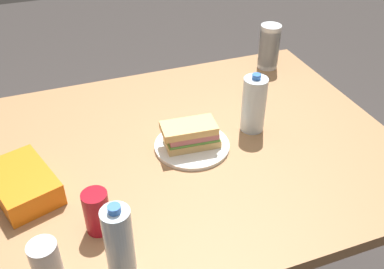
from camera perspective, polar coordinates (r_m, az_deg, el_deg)
dining_table at (r=1.47m, az=-1.82°, el=-4.78°), size 1.41×1.05×0.78m
paper_plate at (r=1.41m, az=0.00°, el=-1.45°), size 0.24×0.24×0.01m
sandwich at (r=1.38m, az=-0.13°, el=0.03°), size 0.19×0.11×0.08m
soda_can_red at (r=1.14m, az=-12.29°, el=-9.82°), size 0.07×0.07×0.12m
chip_bag at (r=1.31m, az=-21.21°, el=-5.99°), size 0.21×0.27×0.07m
water_bottle_tall at (r=1.00m, az=-9.42°, el=-14.04°), size 0.06×0.06×0.23m
plastic_cup_stack at (r=1.87m, az=10.01°, el=11.21°), size 0.08×0.08×0.18m
water_bottle_spare at (r=1.45m, az=8.06°, el=3.93°), size 0.08×0.08×0.21m
soda_can_silver at (r=1.06m, az=-18.41°, el=-15.70°), size 0.07×0.07×0.12m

